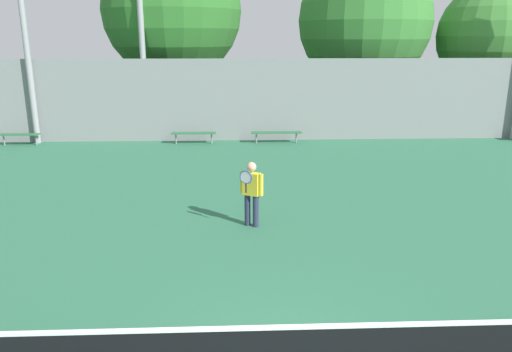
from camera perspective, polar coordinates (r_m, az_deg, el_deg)
tennis_player at (r=11.55m, az=-0.53°, el=-1.62°), size 0.54×0.51×1.55m
bench_courtside_near at (r=20.82m, az=2.34°, el=4.94°), size 2.09×0.40×0.47m
bench_courtside_far at (r=22.54m, az=-25.42°, el=4.24°), size 1.61×0.40×0.47m
bench_adjacent_court at (r=20.82m, az=-7.14°, el=4.83°), size 1.84×0.40×0.47m
back_fence at (r=21.24m, az=-0.60°, el=8.67°), size 30.67×0.06×3.42m
tree_green_tall at (r=27.05m, az=25.34°, el=14.23°), size 5.09×5.09×6.85m
tree_green_broad at (r=24.46m, az=-9.57°, el=18.16°), size 6.37×6.37×8.64m
tree_dark_dense at (r=25.45m, az=12.31°, el=16.89°), size 6.34×6.34×8.17m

